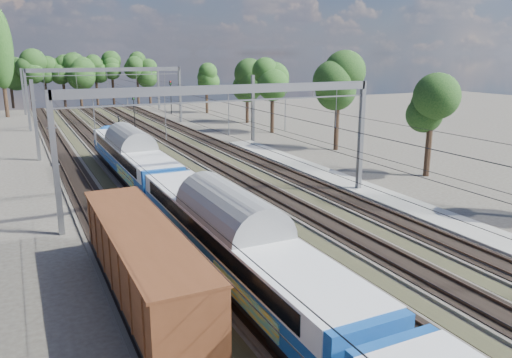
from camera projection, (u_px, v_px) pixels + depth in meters
name	position (u px, v px, depth m)	size (l,w,h in m)	color
track_bed	(171.00, 168.00, 49.41)	(21.00, 130.00, 0.34)	#47423A
platform	(458.00, 225.00, 32.67)	(3.00, 70.00, 0.30)	gray
catenary	(151.00, 97.00, 54.72)	(25.65, 130.00, 9.00)	slate
tree_belt	(133.00, 72.00, 90.84)	(39.65, 102.22, 11.58)	black
poplar	(0.00, 49.00, 86.64)	(4.40, 4.40, 19.04)	black
emu_train	(234.00, 232.00, 23.95)	(3.21, 67.72, 4.69)	black
freight_boxcar	(142.00, 260.00, 22.14)	(2.88, 13.93, 3.59)	black
worker	(119.00, 121.00, 78.23)	(0.60, 0.40, 1.66)	black
signal_near	(134.00, 109.00, 72.55)	(0.37, 0.35, 5.20)	black
signal_far	(171.00, 93.00, 92.53)	(0.43, 0.40, 6.21)	black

